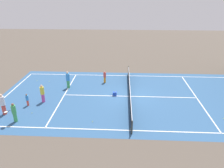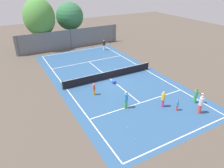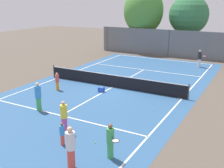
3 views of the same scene
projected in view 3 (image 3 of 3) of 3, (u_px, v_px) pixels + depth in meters
ground_plane at (113, 87)px, 21.67m from camera, size 80.00×80.00×0.00m
court_surface at (113, 87)px, 21.67m from camera, size 13.00×25.00×0.01m
tennis_net at (113, 81)px, 21.52m from camera, size 11.90×0.10×1.10m
perimeter_fence at (169, 43)px, 32.94m from camera, size 18.00×0.12×3.20m
tree_0 at (189, 15)px, 34.32m from camera, size 4.90×4.90×7.24m
tree_1 at (143, 11)px, 35.72m from camera, size 5.06×5.54×8.27m
player_0 at (199, 58)px, 27.91m from camera, size 0.93×0.68×1.75m
player_1 at (110, 141)px, 11.71m from camera, size 0.85×0.76×1.60m
player_2 at (57, 81)px, 20.74m from camera, size 0.29×0.29×1.36m
player_3 at (64, 116)px, 14.07m from camera, size 0.36×0.36×1.69m
player_4 at (38, 96)px, 16.83m from camera, size 0.39×0.39×1.80m
player_5 at (62, 134)px, 12.86m from camera, size 0.24×0.24×1.13m
player_6 at (71, 147)px, 10.95m from camera, size 0.39×0.39×1.84m
ball_crate at (101, 89)px, 20.49m from camera, size 0.40×0.37×0.43m
tennis_ball_0 at (179, 98)px, 19.16m from camera, size 0.07×0.07×0.07m
tennis_ball_2 at (154, 110)px, 17.05m from camera, size 0.07×0.07×0.07m
tennis_ball_3 at (183, 72)px, 26.21m from camera, size 0.07×0.07×0.07m
tennis_ball_4 at (95, 143)px, 13.15m from camera, size 0.07×0.07×0.07m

